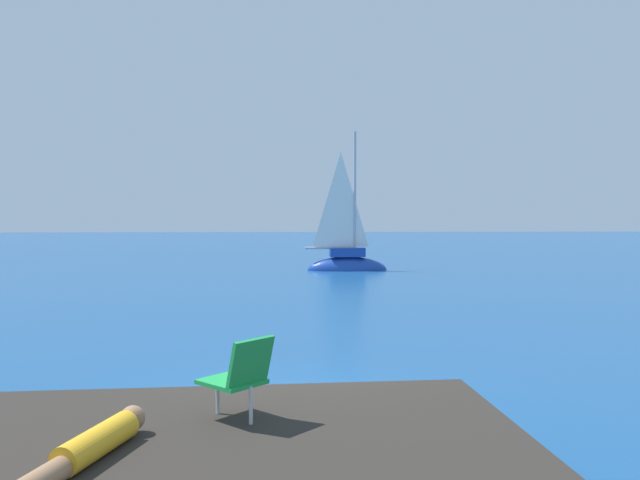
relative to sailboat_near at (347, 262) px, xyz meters
name	(u,v)px	position (x,y,z in m)	size (l,w,h in m)	color
ground_plane	(283,407)	(-2.86, -21.76, -0.40)	(160.00, 160.00, 0.00)	navy
boulder_inland	(404,459)	(-1.46, -23.80, -0.40)	(0.97, 0.78, 0.53)	#282522
sailboat_near	(347,262)	(0.00, 0.00, 0.00)	(3.96, 1.36, 7.30)	#193D99
person_sunbather	(88,449)	(-4.34, -26.02, 0.60)	(0.65, 1.72, 0.25)	gold
beach_chair	(240,374)	(-3.23, -25.05, 0.92)	(0.76, 0.76, 0.80)	green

